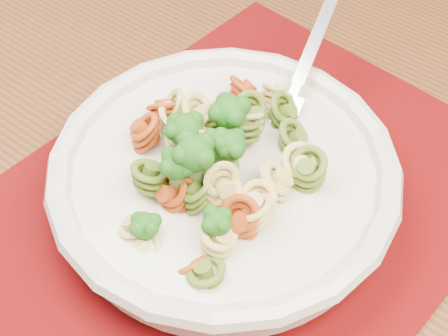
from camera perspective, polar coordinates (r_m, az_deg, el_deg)
dining_table at (r=0.64m, az=1.09°, el=-2.90°), size 1.74×1.42×0.79m
placemat at (r=0.51m, az=1.40°, el=-3.21°), size 0.50×0.43×0.00m
pasta_bowl at (r=0.49m, az=0.00°, el=-0.69°), size 0.27×0.27×0.05m
pasta_broccoli_heap at (r=0.47m, az=0.00°, el=0.46°), size 0.23×0.23×0.06m
fork at (r=0.52m, az=5.78°, el=5.39°), size 0.17×0.12×0.08m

